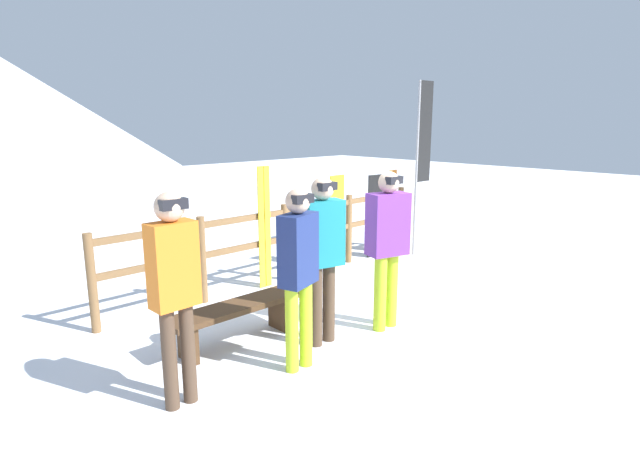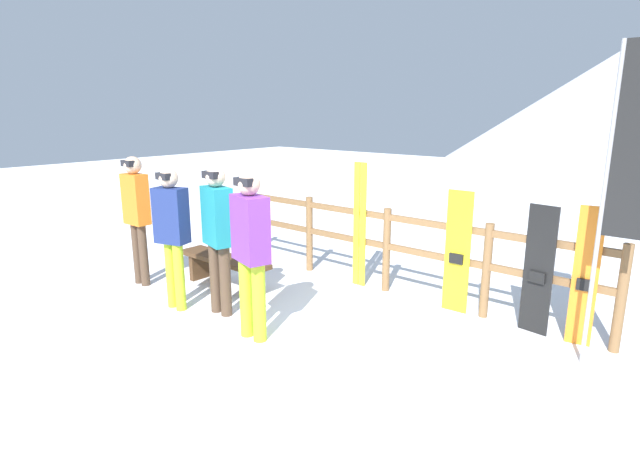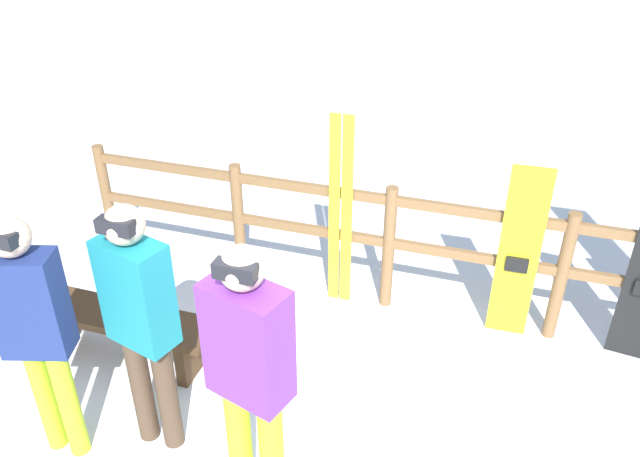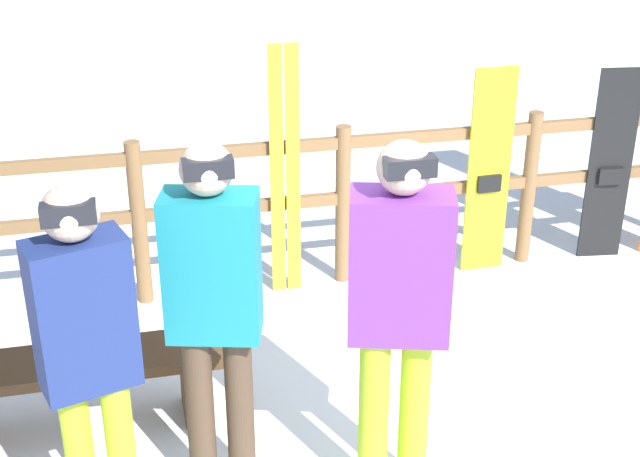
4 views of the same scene
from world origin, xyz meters
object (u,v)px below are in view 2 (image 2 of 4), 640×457
at_px(person_orange, 136,209).
at_px(snowboard_black_stripe, 538,271).
at_px(snowboard_yellow, 457,253).
at_px(bench, 224,264).
at_px(person_navy, 172,227).
at_px(rental_flag, 623,171).
at_px(person_teal, 218,229).
at_px(ski_pair_yellow, 360,225).
at_px(snowboard_orange, 585,278).
at_px(person_purple, 251,244).

distance_m(person_orange, snowboard_black_stripe, 5.04).
xyz_separation_m(person_orange, snowboard_yellow, (3.74, 1.90, -0.33)).
xyz_separation_m(bench, person_navy, (0.13, -0.85, 0.69)).
distance_m(person_navy, rental_flag, 4.66).
distance_m(person_navy, snowboard_black_stripe, 4.13).
height_order(person_teal, ski_pair_yellow, person_teal).
bearing_deg(snowboard_orange, person_purple, -142.40).
distance_m(person_navy, ski_pair_yellow, 2.43).
height_order(bench, person_purple, person_purple).
height_order(person_orange, ski_pair_yellow, person_orange).
height_order(person_purple, person_orange, person_orange).
relative_size(snowboard_yellow, rental_flag, 0.50).
height_order(person_purple, snowboard_orange, person_purple).
relative_size(bench, snowboard_orange, 1.03).
relative_size(person_navy, person_purple, 0.97).
bearing_deg(rental_flag, snowboard_orange, 123.27).
bearing_deg(person_orange, person_teal, 1.82).
bearing_deg(person_purple, person_teal, 165.34).
xyz_separation_m(person_orange, person_teal, (1.65, 0.05, -0.03)).
xyz_separation_m(bench, person_teal, (0.67, -0.60, 0.70)).
xyz_separation_m(person_teal, rental_flag, (3.71, 1.46, 0.82)).
distance_m(ski_pair_yellow, snowboard_yellow, 1.42).
bearing_deg(snowboard_black_stripe, person_orange, -157.76).
distance_m(person_purple, rental_flag, 3.47).
bearing_deg(bench, person_purple, -29.03).
relative_size(bench, ski_pair_yellow, 0.89).
distance_m(snowboard_yellow, rental_flag, 2.01).
relative_size(person_navy, person_orange, 0.97).
xyz_separation_m(person_navy, person_purple, (1.32, 0.04, 0.02)).
distance_m(snowboard_orange, rental_flag, 1.22).
xyz_separation_m(person_purple, person_teal, (-0.78, 0.20, -0.00)).
bearing_deg(person_orange, snowboard_black_stripe, 22.24).
relative_size(person_teal, rental_flag, 0.60).
relative_size(ski_pair_yellow, rental_flag, 0.58).
height_order(person_navy, rental_flag, rental_flag).
height_order(bench, person_navy, person_navy).
height_order(bench, person_teal, person_teal).
relative_size(person_purple, person_orange, 1.00).
relative_size(person_orange, ski_pair_yellow, 1.04).
relative_size(person_purple, snowboard_yellow, 1.20).
bearing_deg(snowboard_black_stripe, person_purple, -137.20).
bearing_deg(snowboard_orange, bench, -163.09).
xyz_separation_m(person_purple, snowboard_black_stripe, (2.22, 2.06, -0.33)).
bearing_deg(person_purple, snowboard_black_stripe, 42.80).
bearing_deg(snowboard_yellow, person_orange, -153.02).
distance_m(snowboard_yellow, snowboard_orange, 1.37).
relative_size(snowboard_black_stripe, snowboard_orange, 0.97).
height_order(bench, snowboard_black_stripe, snowboard_black_stripe).
bearing_deg(ski_pair_yellow, snowboard_yellow, -0.14).
bearing_deg(snowboard_yellow, ski_pair_yellow, 179.86).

